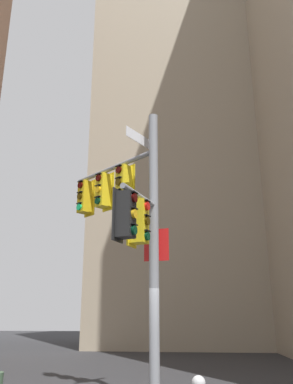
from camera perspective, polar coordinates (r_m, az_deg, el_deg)
building_mid_block at (r=41.20m, az=6.65°, el=19.57°), size 15.37×15.37×53.24m
signal_pole_assembly at (r=10.38m, az=-2.65°, el=-3.44°), size 2.98×3.93×7.06m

